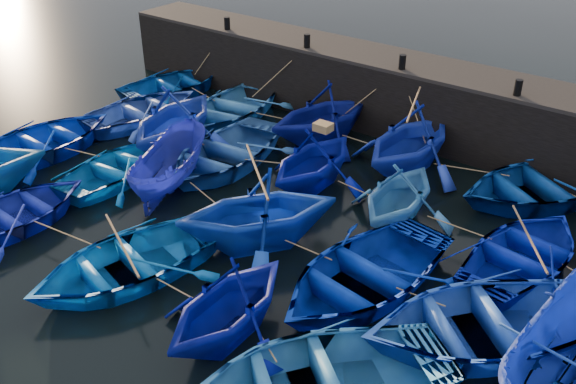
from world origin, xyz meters
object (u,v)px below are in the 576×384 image
Objects in this scene: boat_13 at (44,140)px; wooden_crate at (323,127)px; boat_8 at (224,152)px; boat_0 at (175,83)px.

boat_13 is 10.14× the size of wooden_crate.
boat_8 reaches higher than boat_13.
wooden_crate is (8.95, 3.68, 1.62)m from boat_13.
boat_0 is 0.91× the size of boat_13.
boat_13 is (-5.48, -3.05, -0.01)m from boat_8.
wooden_crate reaches higher than boat_13.
boat_0 is at bearing -81.99° from boat_13.
boat_13 is (0.57, -6.65, 0.05)m from boat_0.
boat_8 is 6.27m from boat_13.
wooden_crate is (9.52, -2.97, 1.67)m from boat_0.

